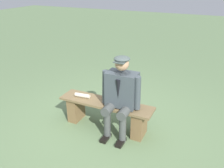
% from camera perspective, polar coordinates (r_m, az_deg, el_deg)
% --- Properties ---
extents(ground_plane, '(30.00, 30.00, 0.00)m').
position_cam_1_polar(ground_plane, '(4.25, -1.42, -10.06)').
color(ground_plane, '#5D764E').
extents(bench, '(1.61, 0.38, 0.48)m').
position_cam_1_polar(bench, '(4.09, -1.47, -6.56)').
color(bench, brown).
rests_on(bench, ground).
extents(seated_man, '(0.64, 0.59, 1.32)m').
position_cam_1_polar(seated_man, '(3.73, 2.05, -2.12)').
color(seated_man, '#3C444A').
rests_on(seated_man, ground).
extents(rolled_magazine, '(0.28, 0.09, 0.07)m').
position_cam_1_polar(rolled_magazine, '(4.16, -7.02, -2.73)').
color(rolled_magazine, beige).
rests_on(rolled_magazine, bench).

